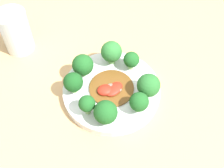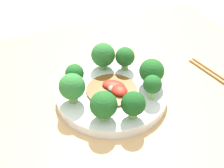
# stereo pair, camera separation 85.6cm
# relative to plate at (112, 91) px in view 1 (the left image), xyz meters

# --- Properties ---
(table) EXTENTS (1.01, 0.74, 0.78)m
(table) POSITION_rel_plate_xyz_m (0.05, -0.00, -0.40)
(table) COLOR tan
(table) RESTS_ON ground_plane
(plate) EXTENTS (0.25, 0.25, 0.02)m
(plate) POSITION_rel_plate_xyz_m (0.00, 0.00, 0.00)
(plate) COLOR silver
(plate) RESTS_ON table
(broccoli_southwest) EXTENTS (0.05, 0.05, 0.06)m
(broccoli_southwest) POSITION_rel_plate_xyz_m (-0.06, -0.07, 0.05)
(broccoli_southwest) COLOR #70A356
(broccoli_southwest) RESTS_ON plate
(broccoli_southeast) EXTENTS (0.04, 0.04, 0.05)m
(broccoli_southeast) POSITION_rel_plate_xyz_m (0.07, -0.05, 0.04)
(broccoli_southeast) COLOR #89B76B
(broccoli_southeast) RESTS_ON plate
(broccoli_east) EXTENTS (0.06, 0.06, 0.07)m
(broccoli_east) POSITION_rel_plate_xyz_m (0.09, -0.00, 0.05)
(broccoli_east) COLOR #70A356
(broccoli_east) RESTS_ON plate
(broccoli_north) EXTENTS (0.05, 0.05, 0.06)m
(broccoli_north) POSITION_rel_plate_xyz_m (-0.01, 0.09, 0.05)
(broccoli_north) COLOR #7AAD5B
(broccoli_north) RESTS_ON plate
(broccoli_south) EXTENTS (0.06, 0.06, 0.07)m
(broccoli_south) POSITION_rel_plate_xyz_m (-0.02, -0.09, 0.05)
(broccoli_south) COLOR #7AAD5B
(broccoli_south) RESTS_ON plate
(broccoli_west) EXTENTS (0.06, 0.06, 0.06)m
(broccoli_west) POSITION_rel_plate_xyz_m (-0.09, 0.01, 0.05)
(broccoli_west) COLOR #7AAD5B
(broccoli_west) RESTS_ON plate
(broccoli_northeast) EXTENTS (0.06, 0.06, 0.06)m
(broccoli_northeast) POSITION_rel_plate_xyz_m (0.05, 0.07, 0.05)
(broccoli_northeast) COLOR #7AAD5B
(broccoli_northeast) RESTS_ON plate
(broccoli_northwest) EXTENTS (0.04, 0.04, 0.06)m
(broccoli_northwest) POSITION_rel_plate_xyz_m (-0.07, 0.06, 0.05)
(broccoli_northwest) COLOR #89B76B
(broccoli_northwest) RESTS_ON plate
(stirfry_center) EXTENTS (0.11, 0.11, 0.02)m
(stirfry_center) POSITION_rel_plate_xyz_m (-0.00, 0.00, 0.02)
(stirfry_center) COLOR brown
(stirfry_center) RESTS_ON plate
(drinking_glass) EXTENTS (0.08, 0.08, 0.13)m
(drinking_glass) POSITION_rel_plate_xyz_m (0.16, 0.26, 0.05)
(drinking_glass) COLOR silver
(drinking_glass) RESTS_ON table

